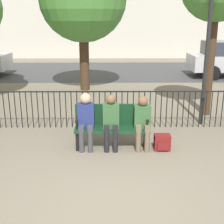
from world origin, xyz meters
TOP-DOWN VIEW (x-y plane):
  - ground_plane at (0.00, 0.00)m, footprint 80.00×80.00m
  - park_bench at (0.00, 2.28)m, footprint 1.57×0.45m
  - seated_person_0 at (-0.54, 2.15)m, footprint 0.34×0.39m
  - seated_person_1 at (-0.02, 2.15)m, footprint 0.34×0.39m
  - seated_person_2 at (0.63, 2.14)m, footprint 0.34×0.39m
  - backpack at (1.05, 2.07)m, footprint 0.33×0.26m
  - fence_railing at (-0.02, 3.48)m, footprint 9.01×0.03m
  - lamp_post at (2.35, 3.73)m, footprint 0.28×0.28m
  - street_surface at (0.00, 12.00)m, footprint 24.00×6.00m

SIDE VIEW (x-z plane):
  - ground_plane at x=0.00m, z-range 0.00..0.00m
  - street_surface at x=0.00m, z-range 0.00..0.01m
  - backpack at x=1.05m, z-range 0.00..0.34m
  - park_bench at x=0.00m, z-range 0.03..0.95m
  - fence_railing at x=-0.02m, z-range 0.08..1.03m
  - seated_person_2 at x=0.63m, z-range 0.07..1.21m
  - seated_person_1 at x=-0.02m, z-range 0.07..1.24m
  - seated_person_0 at x=-0.54m, z-range 0.08..1.28m
  - lamp_post at x=2.35m, z-range 0.61..4.55m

